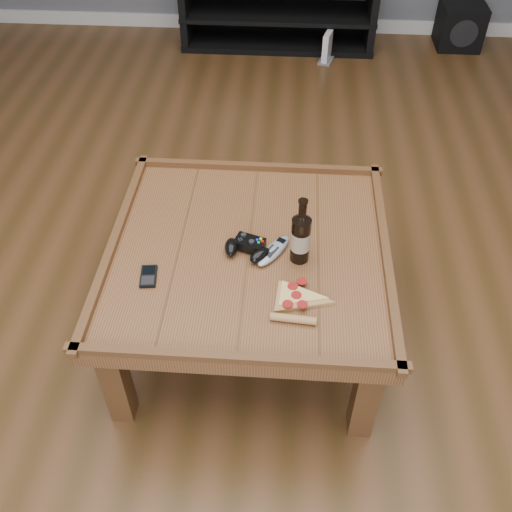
# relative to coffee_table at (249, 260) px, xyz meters

# --- Properties ---
(ground) EXTENTS (6.00, 6.00, 0.00)m
(ground) POSITION_rel_coffee_table_xyz_m (0.00, 0.00, -0.39)
(ground) COLOR #452D13
(ground) RESTS_ON ground
(baseboard) EXTENTS (5.00, 0.02, 0.10)m
(baseboard) POSITION_rel_coffee_table_xyz_m (0.00, 2.99, -0.34)
(baseboard) COLOR silver
(baseboard) RESTS_ON ground
(coffee_table) EXTENTS (1.03, 1.03, 0.48)m
(coffee_table) POSITION_rel_coffee_table_xyz_m (0.00, 0.00, 0.00)
(coffee_table) COLOR #553018
(coffee_table) RESTS_ON ground
(media_console) EXTENTS (1.40, 0.45, 0.50)m
(media_console) POSITION_rel_coffee_table_xyz_m (0.00, 2.75, -0.15)
(media_console) COLOR black
(media_console) RESTS_ON ground
(beer_bottle) EXTENTS (0.07, 0.07, 0.26)m
(beer_bottle) POSITION_rel_coffee_table_xyz_m (0.18, -0.04, 0.16)
(beer_bottle) COLOR black
(beer_bottle) RESTS_ON coffee_table
(game_controller) EXTENTS (0.18, 0.15, 0.05)m
(game_controller) POSITION_rel_coffee_table_xyz_m (-0.00, -0.02, 0.08)
(game_controller) COLOR black
(game_controller) RESTS_ON coffee_table
(pizza_slice) EXTENTS (0.18, 0.27, 0.03)m
(pizza_slice) POSITION_rel_coffee_table_xyz_m (0.17, -0.24, 0.07)
(pizza_slice) COLOR tan
(pizza_slice) RESTS_ON coffee_table
(smartphone) EXTENTS (0.06, 0.10, 0.01)m
(smartphone) POSITION_rel_coffee_table_xyz_m (-0.33, -0.17, 0.07)
(smartphone) COLOR black
(smartphone) RESTS_ON coffee_table
(remote_control) EXTENTS (0.14, 0.19, 0.03)m
(remote_control) POSITION_rel_coffee_table_xyz_m (0.09, -0.02, 0.07)
(remote_control) COLOR gray
(remote_control) RESTS_ON coffee_table
(subwoofer) EXTENTS (0.31, 0.31, 0.31)m
(subwoofer) POSITION_rel_coffee_table_xyz_m (1.33, 2.80, -0.24)
(subwoofer) COLOR black
(subwoofer) RESTS_ON ground
(game_console) EXTENTS (0.13, 0.18, 0.20)m
(game_console) POSITION_rel_coffee_table_xyz_m (0.36, 2.47, -0.30)
(game_console) COLOR slate
(game_console) RESTS_ON ground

